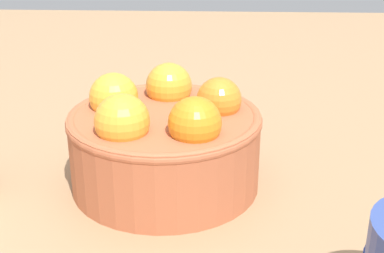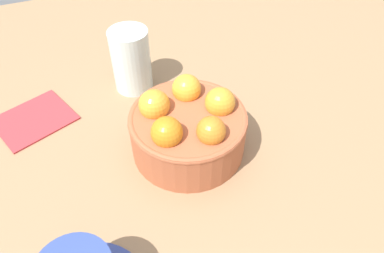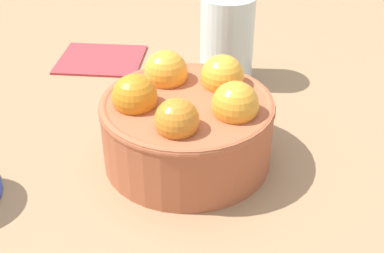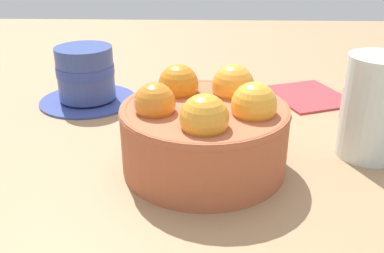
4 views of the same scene
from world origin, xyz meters
TOP-DOWN VIEW (x-y plane):
  - ground_plane at (0.00, 0.00)cm, footprint 157.06×118.75cm
  - terracotta_bowl at (0.01, -0.05)cm, footprint 16.68×16.68cm
  - water_glass at (3.38, -17.58)cm, footprint 6.61×6.61cm
  - folded_napkin at (20.90, -15.04)cm, footprint 14.04×13.16cm

SIDE VIEW (x-z plane):
  - ground_plane at x=0.00cm, z-range -4.12..0.00cm
  - folded_napkin at x=20.90cm, z-range 0.00..0.60cm
  - terracotta_bowl at x=0.01cm, z-range -0.56..9.19cm
  - water_glass at x=3.38cm, z-range 0.00..10.94cm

